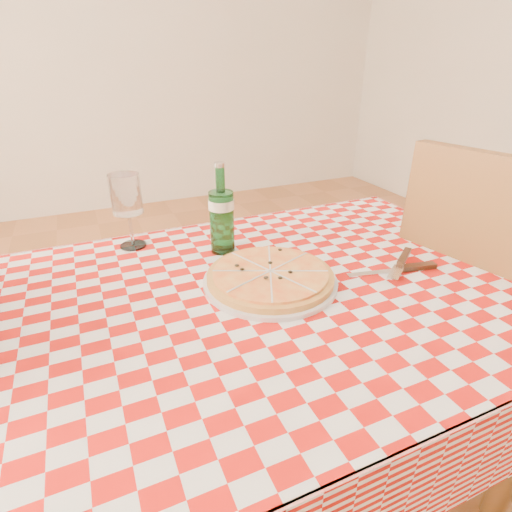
{
  "coord_description": "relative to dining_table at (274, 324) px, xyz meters",
  "views": [
    {
      "loc": [
        -0.36,
        -0.7,
        1.23
      ],
      "look_at": [
        -0.02,
        0.06,
        0.82
      ],
      "focal_mm": 28.0,
      "sensor_mm": 36.0,
      "label": 1
    }
  ],
  "objects": [
    {
      "name": "wine_glass",
      "position": [
        -0.26,
        0.37,
        0.2
      ],
      "size": [
        0.08,
        0.08,
        0.2
      ],
      "primitive_type": null,
      "rotation": [
        0.0,
        0.0,
        0.05
      ],
      "color": "white",
      "rests_on": "tablecloth"
    },
    {
      "name": "pizza_plate",
      "position": [
        0.0,
        0.03,
        0.12
      ],
      "size": [
        0.41,
        0.41,
        0.04
      ],
      "primitive_type": null,
      "rotation": [
        0.0,
        0.0,
        -0.42
      ],
      "color": "gold",
      "rests_on": "tablecloth"
    },
    {
      "name": "dining_table",
      "position": [
        0.0,
        0.0,
        0.0
      ],
      "size": [
        1.2,
        0.8,
        0.75
      ],
      "color": "brown",
      "rests_on": "ground"
    },
    {
      "name": "tablecloth",
      "position": [
        0.0,
        0.0,
        0.09
      ],
      "size": [
        1.3,
        0.9,
        0.01
      ],
      "primitive_type": "cube",
      "color": "#B1100A",
      "rests_on": "dining_table"
    },
    {
      "name": "water_bottle",
      "position": [
        -0.04,
        0.24,
        0.22
      ],
      "size": [
        0.08,
        0.08,
        0.24
      ],
      "primitive_type": null,
      "rotation": [
        0.0,
        0.0,
        -0.19
      ],
      "color": "#175E25",
      "rests_on": "tablecloth"
    },
    {
      "name": "chair_near",
      "position": [
        0.65,
        -0.09,
        -0.07
      ],
      "size": [
        0.55,
        0.55,
        1.03
      ],
      "rotation": [
        0.0,
        0.0,
        0.2
      ],
      "color": "brown",
      "rests_on": "ground"
    },
    {
      "name": "cutlery",
      "position": [
        0.32,
        -0.05,
        0.11
      ],
      "size": [
        0.3,
        0.27,
        0.03
      ],
      "primitive_type": null,
      "rotation": [
        0.0,
        0.0,
        0.28
      ],
      "color": "silver",
      "rests_on": "tablecloth"
    }
  ]
}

